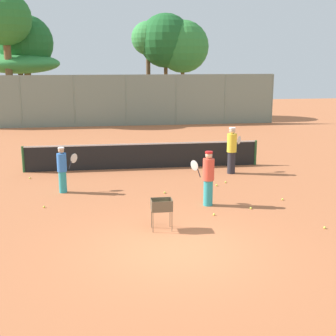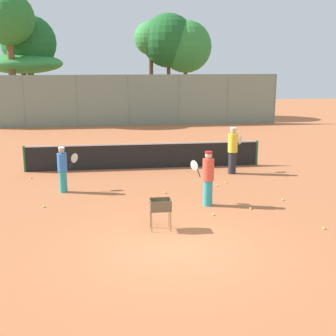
{
  "view_description": "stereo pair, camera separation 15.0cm",
  "coord_description": "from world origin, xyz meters",
  "px_view_note": "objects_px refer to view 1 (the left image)",
  "views": [
    {
      "loc": [
        -1.68,
        -10.42,
        4.53
      ],
      "look_at": [
        0.43,
        4.36,
        1.0
      ],
      "focal_mm": 50.0,
      "sensor_mm": 36.0,
      "label": 1
    },
    {
      "loc": [
        -1.53,
        -10.44,
        4.53
      ],
      "look_at": [
        0.43,
        4.36,
        1.0
      ],
      "focal_mm": 50.0,
      "sensor_mm": 36.0,
      "label": 2
    }
  ],
  "objects_px": {
    "player_red_cap": "(62,169)",
    "player_yellow_shirt": "(232,150)",
    "ball_cart": "(162,207)",
    "tennis_net": "(143,155)",
    "player_white_outfit": "(208,178)"
  },
  "relations": [
    {
      "from": "tennis_net",
      "to": "player_red_cap",
      "type": "height_order",
      "value": "player_red_cap"
    },
    {
      "from": "tennis_net",
      "to": "ball_cart",
      "type": "height_order",
      "value": "tennis_net"
    },
    {
      "from": "tennis_net",
      "to": "ball_cart",
      "type": "bearing_deg",
      "value": -91.22
    },
    {
      "from": "player_white_outfit",
      "to": "tennis_net",
      "type": "bearing_deg",
      "value": -26.93
    },
    {
      "from": "player_white_outfit",
      "to": "player_yellow_shirt",
      "type": "bearing_deg",
      "value": -68.5
    },
    {
      "from": "player_white_outfit",
      "to": "ball_cart",
      "type": "distance_m",
      "value": 2.57
    },
    {
      "from": "player_red_cap",
      "to": "player_yellow_shirt",
      "type": "height_order",
      "value": "player_yellow_shirt"
    },
    {
      "from": "tennis_net",
      "to": "player_red_cap",
      "type": "bearing_deg",
      "value": -133.85
    },
    {
      "from": "player_yellow_shirt",
      "to": "ball_cart",
      "type": "distance_m",
      "value": 6.87
    },
    {
      "from": "player_white_outfit",
      "to": "player_yellow_shirt",
      "type": "distance_m",
      "value": 4.37
    },
    {
      "from": "tennis_net",
      "to": "player_white_outfit",
      "type": "xyz_separation_m",
      "value": [
        1.55,
        -5.3,
        0.34
      ]
    },
    {
      "from": "tennis_net",
      "to": "player_yellow_shirt",
      "type": "distance_m",
      "value": 3.7
    },
    {
      "from": "player_yellow_shirt",
      "to": "tennis_net",
      "type": "bearing_deg",
      "value": 114.85
    },
    {
      "from": "player_red_cap",
      "to": "ball_cart",
      "type": "bearing_deg",
      "value": -94.12
    },
    {
      "from": "tennis_net",
      "to": "ball_cart",
      "type": "relative_size",
      "value": 11.54
    }
  ]
}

